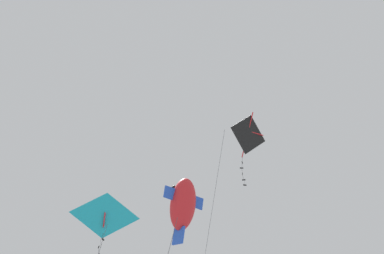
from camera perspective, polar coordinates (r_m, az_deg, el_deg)
kite_diamond_near_right at (r=29.37m, az=5.63°, el=-0.84°), size 3.84×3.27×10.51m
kite_delta_far_centre at (r=22.77m, az=-8.81°, el=-8.96°), size 2.02×1.19×6.05m
kite_fish_mid_left at (r=19.10m, az=-0.92°, el=-7.81°), size 2.60×2.22×8.87m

